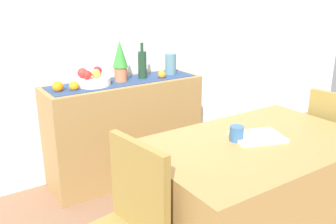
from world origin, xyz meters
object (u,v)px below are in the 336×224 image
at_px(wine_bottle, 142,65).
at_px(ceramic_vase, 171,64).
at_px(dining_table, 252,199).
at_px(fruit_bowl, 93,81).
at_px(open_book, 257,137).
at_px(coffee_cup, 237,133).
at_px(sideboard_console, 125,130).
at_px(potted_plant, 120,60).

distance_m(wine_bottle, ceramic_vase, 0.28).
height_order(ceramic_vase, dining_table, ceramic_vase).
xyz_separation_m(fruit_bowl, wine_bottle, (0.44, 0.00, 0.08)).
bearing_deg(open_book, coffee_cup, -179.54).
relative_size(sideboard_console, wine_bottle, 4.32).
height_order(wine_bottle, ceramic_vase, wine_bottle).
distance_m(wine_bottle, dining_table, 1.43).
xyz_separation_m(dining_table, open_book, (0.03, 0.03, 0.38)).
bearing_deg(sideboard_console, ceramic_vase, 0.00).
xyz_separation_m(sideboard_console, ceramic_vase, (0.46, 0.00, 0.51)).
relative_size(fruit_bowl, potted_plant, 0.78).
distance_m(dining_table, open_book, 0.38).
xyz_separation_m(potted_plant, open_book, (0.21, -1.28, -0.27)).
bearing_deg(dining_table, potted_plant, 97.78).
xyz_separation_m(sideboard_console, coffee_cup, (0.07, -1.24, 0.36)).
height_order(potted_plant, coffee_cup, potted_plant).
bearing_deg(wine_bottle, dining_table, -90.98).
relative_size(ceramic_vase, potted_plant, 0.55).
xyz_separation_m(ceramic_vase, open_book, (-0.27, -1.28, -0.18)).
height_order(ceramic_vase, coffee_cup, ceramic_vase).
xyz_separation_m(wine_bottle, coffee_cup, (-0.11, -1.24, -0.18)).
distance_m(sideboard_console, dining_table, 1.31).
distance_m(fruit_bowl, dining_table, 1.46).
relative_size(potted_plant, coffee_cup, 3.93).
bearing_deg(coffee_cup, sideboard_console, 93.07).
distance_m(sideboard_console, wine_bottle, 0.57).
xyz_separation_m(sideboard_console, potted_plant, (-0.02, -0.00, 0.60)).
bearing_deg(ceramic_vase, wine_bottle, 180.00).
relative_size(sideboard_console, potted_plant, 3.87).
bearing_deg(wine_bottle, potted_plant, -180.00).
bearing_deg(wine_bottle, ceramic_vase, 0.00).
height_order(dining_table, coffee_cup, coffee_cup).
height_order(wine_bottle, open_book, wine_bottle).
bearing_deg(open_book, sideboard_console, 118.11).
xyz_separation_m(dining_table, coffee_cup, (-0.09, 0.07, 0.41)).
distance_m(ceramic_vase, coffee_cup, 1.31).
bearing_deg(fruit_bowl, ceramic_vase, 0.00).
bearing_deg(wine_bottle, sideboard_console, 180.00).
bearing_deg(fruit_bowl, sideboard_console, 0.00).
distance_m(potted_plant, coffee_cup, 1.26).
xyz_separation_m(ceramic_vase, potted_plant, (-0.48, -0.00, 0.09)).
bearing_deg(dining_table, sideboard_console, 96.80).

